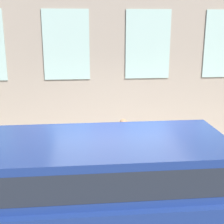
{
  "coord_description": "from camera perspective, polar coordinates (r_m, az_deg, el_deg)",
  "views": [
    {
      "loc": [
        -5.31,
        0.69,
        3.16
      ],
      "look_at": [
        0.76,
        0.09,
        1.49
      ],
      "focal_mm": 50.0,
      "sensor_mm": 36.0,
      "label": 1
    }
  ],
  "objects": [
    {
      "name": "parked_truck_navy_near",
      "position": [
        4.55,
        -1.51,
        -13.61
      ],
      "size": [
        1.8,
        5.28,
        1.68
      ],
      "color": "black",
      "rests_on": "ground_plane"
    },
    {
      "name": "sidewalk",
      "position": [
        7.41,
        0.19,
        -9.19
      ],
      "size": [
        2.8,
        60.0,
        0.17
      ],
      "color": "#A8A093",
      "rests_on": "ground_plane"
    },
    {
      "name": "person",
      "position": [
        6.79,
        2.11,
        -4.79
      ],
      "size": [
        0.26,
        0.17,
        1.09
      ],
      "rotation": [
        0.0,
        0.0,
        -2.74
      ],
      "color": "#232328",
      "rests_on": "sidewalk"
    },
    {
      "name": "ground_plane",
      "position": [
        6.21,
        1.55,
        -15.23
      ],
      "size": [
        80.0,
        80.0,
        0.0
      ],
      "primitive_type": "plane",
      "color": "#514F4C"
    },
    {
      "name": "fire_hydrant",
      "position": [
        6.39,
        -2.26,
        -8.71
      ],
      "size": [
        0.27,
        0.4,
        0.76
      ],
      "color": "gray",
      "rests_on": "sidewalk"
    }
  ]
}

